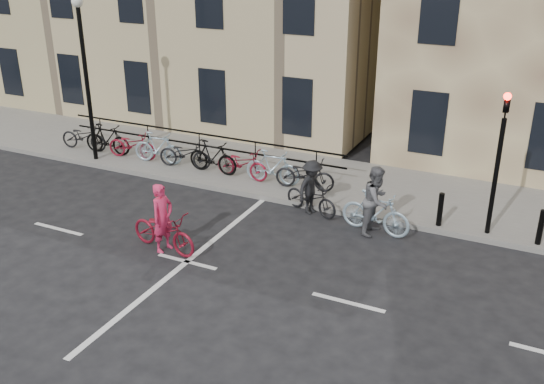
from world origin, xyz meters
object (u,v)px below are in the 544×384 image
at_px(cyclist_pink, 163,228).
at_px(cyclist_grey, 376,207).
at_px(traffic_light, 500,147).
at_px(lamp_post, 84,60).
at_px(cyclist_dark, 312,193).

xyz_separation_m(cyclist_pink, cyclist_grey, (4.35, 3.14, 0.14)).
relative_size(traffic_light, lamp_post, 0.74).
height_order(lamp_post, cyclist_dark, lamp_post).
bearing_deg(traffic_light, cyclist_pink, -149.96).
distance_m(cyclist_grey, cyclist_dark, 1.99).
height_order(traffic_light, cyclist_pink, traffic_light).
bearing_deg(traffic_light, cyclist_grey, -160.90).
bearing_deg(cyclist_grey, traffic_light, -63.31).
height_order(cyclist_grey, cyclist_dark, cyclist_grey).
relative_size(lamp_post, cyclist_pink, 2.63).
bearing_deg(cyclist_grey, lamp_post, 91.99).
xyz_separation_m(traffic_light, cyclist_pink, (-7.02, -4.06, -1.86)).
distance_m(traffic_light, cyclist_pink, 8.32).
distance_m(cyclist_pink, cyclist_dark, 4.29).
relative_size(traffic_light, cyclist_pink, 1.94).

